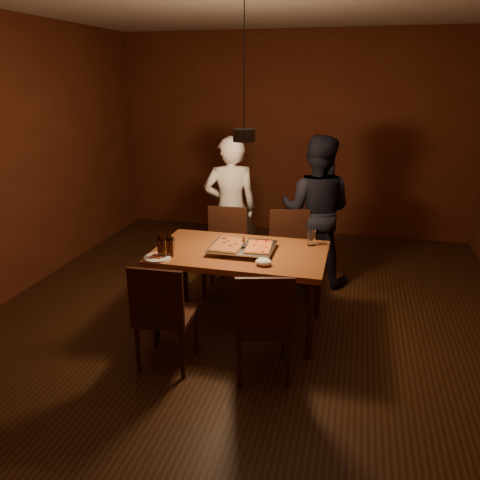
% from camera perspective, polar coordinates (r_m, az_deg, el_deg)
% --- Properties ---
extents(room_shell, '(6.00, 6.00, 6.00)m').
position_cam_1_polar(room_shell, '(3.90, 0.47, 7.54)').
color(room_shell, '#3A220F').
rests_on(room_shell, ground).
extents(dining_table, '(1.50, 0.90, 0.75)m').
position_cam_1_polar(dining_table, '(4.13, 0.00, -2.28)').
color(dining_table, '#9B5227').
rests_on(dining_table, floor).
extents(chair_far_left, '(0.45, 0.45, 0.49)m').
position_cam_1_polar(chair_far_left, '(4.95, -1.74, -0.26)').
color(chair_far_left, '#38190F').
rests_on(chair_far_left, floor).
extents(chair_far_right, '(0.50, 0.50, 0.49)m').
position_cam_1_polar(chair_far_right, '(4.87, 6.08, -0.70)').
color(chair_far_right, '#38190F').
rests_on(chair_far_right, floor).
extents(chair_near_left, '(0.44, 0.44, 0.49)m').
position_cam_1_polar(chair_near_left, '(3.63, -9.50, -8.14)').
color(chair_near_left, '#38190F').
rests_on(chair_near_left, floor).
extents(chair_near_right, '(0.51, 0.51, 0.49)m').
position_cam_1_polar(chair_near_right, '(3.46, 2.90, -9.34)').
color(chair_near_right, '#38190F').
rests_on(chair_near_right, floor).
extents(pizza_tray, '(0.56, 0.46, 0.05)m').
position_cam_1_polar(pizza_tray, '(4.08, 0.31, -1.06)').
color(pizza_tray, silver).
rests_on(pizza_tray, dining_table).
extents(pizza_meat, '(0.26, 0.40, 0.02)m').
position_cam_1_polar(pizza_meat, '(4.09, -1.40, -0.53)').
color(pizza_meat, maroon).
rests_on(pizza_meat, pizza_tray).
extents(pizza_cheese, '(0.24, 0.35, 0.02)m').
position_cam_1_polar(pizza_cheese, '(4.03, 2.30, -0.82)').
color(pizza_cheese, gold).
rests_on(pizza_cheese, pizza_tray).
extents(spatula, '(0.14, 0.25, 0.04)m').
position_cam_1_polar(spatula, '(4.07, 0.45, -0.53)').
color(spatula, silver).
rests_on(spatula, pizza_tray).
extents(beer_bottle_a, '(0.07, 0.07, 0.26)m').
position_cam_1_polar(beer_bottle_a, '(3.94, -9.59, -0.44)').
color(beer_bottle_a, black).
rests_on(beer_bottle_a, dining_table).
extents(beer_bottle_b, '(0.06, 0.06, 0.23)m').
position_cam_1_polar(beer_bottle_b, '(3.98, -8.60, -0.43)').
color(beer_bottle_b, black).
rests_on(beer_bottle_b, dining_table).
extents(water_glass_left, '(0.07, 0.07, 0.11)m').
position_cam_1_polar(water_glass_left, '(4.15, -8.42, -0.47)').
color(water_glass_left, silver).
rests_on(water_glass_left, dining_table).
extents(water_glass_right, '(0.07, 0.07, 0.15)m').
position_cam_1_polar(water_glass_right, '(4.26, 8.67, 0.33)').
color(water_glass_right, silver).
rests_on(water_glass_right, dining_table).
extents(plate_slice, '(0.22, 0.22, 0.03)m').
position_cam_1_polar(plate_slice, '(3.98, -10.04, -2.12)').
color(plate_slice, white).
rests_on(plate_slice, dining_table).
extents(napkin, '(0.14, 0.10, 0.06)m').
position_cam_1_polar(napkin, '(3.78, 2.89, -2.70)').
color(napkin, white).
rests_on(napkin, dining_table).
extents(diner_white, '(0.68, 0.57, 1.61)m').
position_cam_1_polar(diner_white, '(5.21, -1.17, 3.81)').
color(diner_white, white).
rests_on(diner_white, floor).
extents(diner_dark, '(0.85, 0.70, 1.63)m').
position_cam_1_polar(diner_dark, '(5.14, 9.23, 3.50)').
color(diner_dark, black).
rests_on(diner_dark, floor).
extents(pendant_lamp, '(0.18, 0.18, 1.10)m').
position_cam_1_polar(pendant_lamp, '(3.84, 0.49, 12.82)').
color(pendant_lamp, black).
rests_on(pendant_lamp, ceiling).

